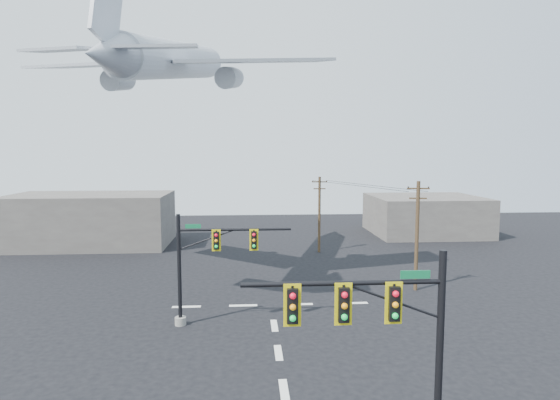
{
  "coord_description": "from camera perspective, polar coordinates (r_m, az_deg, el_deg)",
  "views": [
    {
      "loc": [
        -1.57,
        -20.42,
        10.92
      ],
      "look_at": [
        0.16,
        5.0,
        8.28
      ],
      "focal_mm": 30.0,
      "sensor_mm": 36.0,
      "label": 1
    }
  ],
  "objects": [
    {
      "name": "building_left",
      "position": [
        58.94,
        -22.08,
        -2.24
      ],
      "size": [
        18.0,
        10.0,
        6.0
      ],
      "primitive_type": "cube",
      "color": "#66605A",
      "rests_on": "ground"
    },
    {
      "name": "lane_markings",
      "position": [
        28.02,
        -0.38,
        -17.0
      ],
      "size": [
        14.0,
        21.2,
        0.01
      ],
      "color": "white",
      "rests_on": "ground"
    },
    {
      "name": "airliner",
      "position": [
        41.13,
        -12.86,
        16.22
      ],
      "size": [
        26.14,
        27.89,
        7.4
      ],
      "rotation": [
        0.0,
        -0.16,
        1.37
      ],
      "color": "#ADB2B9"
    },
    {
      "name": "ground",
      "position": [
        23.21,
        0.49,
        -22.15
      ],
      "size": [
        120.0,
        120.0,
        0.0
      ],
      "primitive_type": "plane",
      "color": "black",
      "rests_on": "ground"
    },
    {
      "name": "power_lines",
      "position": [
        43.91,
        9.84,
        1.8
      ],
      "size": [
        7.05,
        14.46,
        0.03
      ],
      "color": "black"
    },
    {
      "name": "signal_mast_far",
      "position": [
        29.91,
        -9.25,
        -7.88
      ],
      "size": [
        7.36,
        0.78,
        7.08
      ],
      "color": "gray",
      "rests_on": "ground"
    },
    {
      "name": "utility_pole_b",
      "position": [
        50.78,
        4.82,
        -1.58
      ],
      "size": [
        1.67,
        0.28,
        8.24
      ],
      "rotation": [
        0.0,
        0.0,
        -0.07
      ],
      "color": "#4C3520",
      "rests_on": "ground"
    },
    {
      "name": "signal_mast_near",
      "position": [
        17.25,
        13.44,
        -16.88
      ],
      "size": [
        7.28,
        0.83,
        7.58
      ],
      "color": "gray",
      "rests_on": "ground"
    },
    {
      "name": "building_right",
      "position": [
        65.4,
        17.28,
        -1.75
      ],
      "size": [
        14.0,
        12.0,
        5.0
      ],
      "primitive_type": "cube",
      "color": "#66605A",
      "rests_on": "ground"
    },
    {
      "name": "utility_pole_a",
      "position": [
        38.23,
        16.35,
        -3.95
      ],
      "size": [
        1.73,
        0.37,
        8.65
      ],
      "rotation": [
        0.0,
        0.0,
        -0.15
      ],
      "color": "#4C3520",
      "rests_on": "ground"
    }
  ]
}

